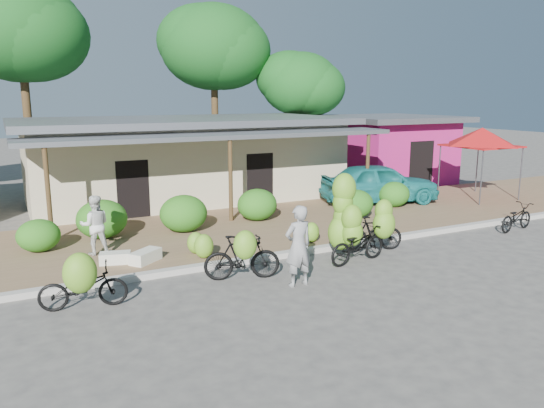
% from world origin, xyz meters
% --- Properties ---
extents(ground, '(100.00, 100.00, 0.00)m').
position_xyz_m(ground, '(0.00, 0.00, 0.00)').
color(ground, '#484643').
rests_on(ground, ground).
extents(sidewalk, '(60.00, 6.00, 0.12)m').
position_xyz_m(sidewalk, '(0.00, 5.00, 0.06)').
color(sidewalk, '#7F6244').
rests_on(sidewalk, ground).
extents(curb, '(60.00, 0.25, 0.15)m').
position_xyz_m(curb, '(0.00, 2.00, 0.07)').
color(curb, '#A8A399').
rests_on(curb, ground).
extents(shop_main, '(13.00, 8.50, 3.35)m').
position_xyz_m(shop_main, '(0.00, 10.93, 1.72)').
color(shop_main, beige).
rests_on(shop_main, ground).
extents(shop_pink, '(6.00, 6.00, 3.25)m').
position_xyz_m(shop_pink, '(10.50, 10.99, 1.67)').
color(shop_pink, '#AF1B65').
rests_on(shop_pink, ground).
extents(tree_far_center, '(5.52, 5.43, 9.12)m').
position_xyz_m(tree_far_center, '(-5.69, 16.11, 7.05)').
color(tree_far_center, '#45351B').
rests_on(tree_far_center, ground).
extents(tree_center_right, '(5.52, 5.43, 8.84)m').
position_xyz_m(tree_center_right, '(3.31, 16.61, 6.77)').
color(tree_center_right, '#45351B').
rests_on(tree_center_right, ground).
extents(tree_near_right, '(4.28, 4.09, 6.52)m').
position_xyz_m(tree_near_right, '(7.31, 14.61, 4.93)').
color(tree_near_right, '#45351B').
rests_on(tree_near_right, ground).
extents(hedge_0, '(1.13, 1.02, 0.88)m').
position_xyz_m(hedge_0, '(-6.00, 5.14, 0.56)').
color(hedge_0, '#255F15').
rests_on(hedge_0, sidewalk).
extents(hedge_1, '(1.47, 1.32, 1.15)m').
position_xyz_m(hedge_1, '(-4.23, 5.78, 0.69)').
color(hedge_1, '#255F15').
rests_on(hedge_1, sidewalk).
extents(hedge_2, '(1.46, 1.32, 1.14)m').
position_xyz_m(hedge_2, '(-1.87, 5.42, 0.69)').
color(hedge_2, '#255F15').
rests_on(hedge_2, sidewalk).
extents(hedge_3, '(1.36, 1.23, 1.06)m').
position_xyz_m(hedge_3, '(0.81, 5.76, 0.65)').
color(hedge_3, '#255F15').
rests_on(hedge_3, sidewalk).
extents(hedge_4, '(1.25, 1.13, 0.98)m').
position_xyz_m(hedge_4, '(3.96, 4.54, 0.61)').
color(hedge_4, '#255F15').
rests_on(hedge_4, sidewalk).
extents(hedge_5, '(1.21, 1.09, 0.95)m').
position_xyz_m(hedge_5, '(6.35, 5.41, 0.59)').
color(hedge_5, '#255F15').
rests_on(hedge_5, sidewalk).
extents(red_canopy, '(3.50, 3.50, 2.86)m').
position_xyz_m(red_canopy, '(10.59, 5.24, 2.61)').
color(red_canopy, '#59595E').
rests_on(red_canopy, sidewalk).
extents(bike_far_left, '(1.82, 1.36, 1.36)m').
position_xyz_m(bike_far_left, '(-5.48, 0.68, 0.57)').
color(bike_far_left, black).
rests_on(bike_far_left, ground).
extents(bike_left, '(1.86, 1.35, 1.35)m').
position_xyz_m(bike_left, '(-1.92, 0.85, 0.61)').
color(bike_left, black).
rests_on(bike_left, ground).
extents(bike_center, '(1.91, 1.32, 2.27)m').
position_xyz_m(bike_center, '(1.23, 1.02, 0.87)').
color(bike_center, black).
rests_on(bike_center, ground).
extents(bike_right, '(1.71, 1.34, 1.58)m').
position_xyz_m(bike_right, '(2.26, 1.21, 0.68)').
color(bike_right, black).
rests_on(bike_right, ground).
extents(bike_far_right, '(1.74, 0.86, 0.87)m').
position_xyz_m(bike_far_right, '(7.74, 1.13, 0.44)').
color(bike_far_right, black).
rests_on(bike_far_right, ground).
extents(loose_banana_a, '(0.47, 0.40, 0.58)m').
position_xyz_m(loose_banana_a, '(-2.30, 3.04, 0.41)').
color(loose_banana_a, '#6CA429').
rests_on(loose_banana_a, sidewalk).
extents(loose_banana_b, '(0.51, 0.43, 0.64)m').
position_xyz_m(loose_banana_b, '(-2.25, 2.55, 0.44)').
color(loose_banana_b, '#6CA429').
rests_on(loose_banana_b, sidewalk).
extents(loose_banana_c, '(0.46, 0.39, 0.58)m').
position_xyz_m(loose_banana_c, '(1.01, 2.59, 0.41)').
color(loose_banana_c, '#6CA429').
rests_on(loose_banana_c, sidewalk).
extents(sack_near, '(0.92, 0.83, 0.30)m').
position_xyz_m(sack_near, '(-3.68, 2.91, 0.27)').
color(sack_near, white).
rests_on(sack_near, sidewalk).
extents(sack_far, '(0.82, 0.56, 0.28)m').
position_xyz_m(sack_far, '(-4.38, 3.15, 0.26)').
color(sack_far, white).
rests_on(sack_far, sidewalk).
extents(vendor, '(0.71, 0.49, 1.87)m').
position_xyz_m(vendor, '(-0.94, -0.03, 0.93)').
color(vendor, gray).
rests_on(vendor, ground).
extents(bystander, '(0.85, 0.71, 1.58)m').
position_xyz_m(bystander, '(-4.66, 4.20, 0.91)').
color(bystander, silver).
rests_on(bystander, sidewalk).
extents(teal_van, '(4.88, 2.90, 1.56)m').
position_xyz_m(teal_van, '(6.35, 6.27, 0.90)').
color(teal_van, '#1A7475').
rests_on(teal_van, sidewalk).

